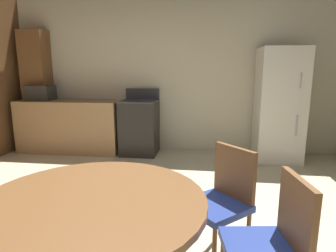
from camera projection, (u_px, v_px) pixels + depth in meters
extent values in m
plane|color=beige|center=(131.00, 251.00, 2.26)|extent=(14.00, 14.00, 0.00)
cube|color=beige|center=(173.00, 74.00, 4.98)|extent=(5.93, 0.12, 2.70)
cube|color=#9E754C|center=(71.00, 126.00, 4.99)|extent=(1.78, 0.60, 0.90)
cube|color=brown|center=(38.00, 91.00, 5.13)|extent=(0.44, 0.36, 2.10)
cube|color=black|center=(140.00, 128.00, 4.83)|extent=(0.60, 0.60, 0.90)
cube|color=#38383D|center=(139.00, 101.00, 4.74)|extent=(0.60, 0.60, 0.02)
cube|color=#38383D|center=(143.00, 94.00, 5.00)|extent=(0.60, 0.04, 0.18)
cube|color=silver|center=(279.00, 105.00, 4.42)|extent=(0.68, 0.66, 1.76)
cylinder|color=#B2B2B7|center=(301.00, 80.00, 3.99)|extent=(0.02, 0.02, 0.22)
cylinder|color=#B2B2B7|center=(297.00, 125.00, 4.11)|extent=(0.02, 0.02, 0.30)
cube|color=#2D2B28|center=(40.00, 93.00, 4.94)|extent=(0.44, 0.32, 0.26)
cylinder|color=brown|center=(92.00, 202.00, 1.50)|extent=(1.23, 1.23, 0.04)
cube|color=navy|center=(261.00, 250.00, 1.56)|extent=(0.45, 0.45, 0.05)
cube|color=brown|center=(296.00, 215.00, 1.52)|extent=(0.09, 0.38, 0.42)
cylinder|color=brown|center=(183.00, 232.00, 2.15)|extent=(0.03, 0.03, 0.43)
cylinder|color=brown|center=(248.00, 238.00, 2.07)|extent=(0.03, 0.03, 0.43)
cylinder|color=brown|center=(215.00, 219.00, 2.34)|extent=(0.03, 0.03, 0.43)
cube|color=navy|center=(216.00, 206.00, 2.07)|extent=(0.56, 0.56, 0.05)
cube|color=brown|center=(234.00, 174.00, 2.13)|extent=(0.28, 0.31, 0.42)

